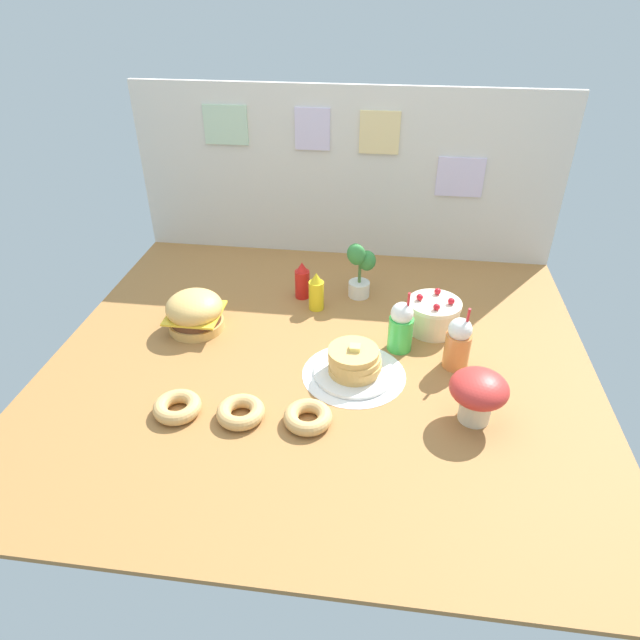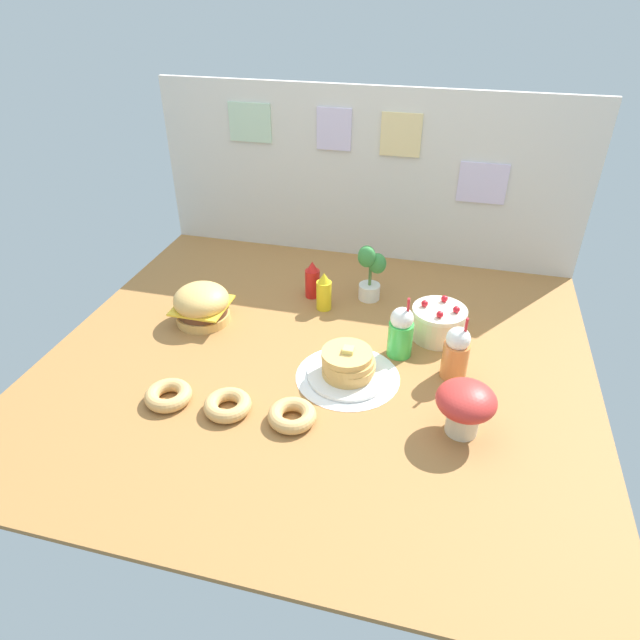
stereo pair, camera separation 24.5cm
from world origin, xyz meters
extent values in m
cube|color=#9E6B38|center=(0.00, 0.00, -0.01)|extent=(2.35, 2.16, 0.02)
cube|color=beige|center=(0.00, 1.07, 0.47)|extent=(2.35, 0.03, 0.94)
cube|color=#B2D1B2|center=(-0.65, 1.05, 0.73)|extent=(0.24, 0.01, 0.21)
cube|color=silver|center=(-0.18, 1.05, 0.72)|extent=(0.19, 0.01, 0.22)
cube|color=beige|center=(0.18, 1.05, 0.71)|extent=(0.21, 0.01, 0.22)
cube|color=silver|center=(0.62, 1.05, 0.49)|extent=(0.25, 0.01, 0.21)
cylinder|color=white|center=(0.16, -0.09, 0.00)|extent=(0.44, 0.44, 0.00)
cylinder|color=#DBA859|center=(-0.61, 0.16, 0.02)|extent=(0.26, 0.26, 0.04)
cylinder|color=#59331E|center=(-0.61, 0.16, 0.06)|extent=(0.24, 0.24, 0.03)
cube|color=yellow|center=(-0.61, 0.16, 0.08)|extent=(0.25, 0.25, 0.01)
ellipsoid|color=#E5B260|center=(-0.61, 0.16, 0.12)|extent=(0.26, 0.26, 0.15)
cylinder|color=white|center=(0.16, -0.09, 0.01)|extent=(0.34, 0.34, 0.01)
cylinder|color=#E0AD5B|center=(0.16, -0.10, 0.03)|extent=(0.21, 0.21, 0.03)
cylinder|color=#E0AD5B|center=(0.16, -0.10, 0.06)|extent=(0.22, 0.22, 0.03)
cylinder|color=#E0AD5B|center=(0.16, -0.10, 0.09)|extent=(0.22, 0.22, 0.03)
cylinder|color=#E0AD5B|center=(0.15, -0.10, 0.12)|extent=(0.21, 0.21, 0.03)
cube|color=#F7E072|center=(0.16, -0.09, 0.14)|extent=(0.04, 0.04, 0.02)
cylinder|color=beige|center=(0.50, 0.30, 0.06)|extent=(0.24, 0.24, 0.13)
cylinder|color=#F4EACC|center=(0.50, 0.30, 0.14)|extent=(0.25, 0.25, 0.02)
sphere|color=red|center=(0.57, 0.29, 0.17)|extent=(0.03, 0.03, 0.03)
sphere|color=red|center=(0.51, 0.37, 0.17)|extent=(0.03, 0.03, 0.03)
sphere|color=red|center=(0.42, 0.31, 0.17)|extent=(0.03, 0.03, 0.03)
sphere|color=red|center=(0.50, 0.23, 0.17)|extent=(0.03, 0.03, 0.03)
cylinder|color=red|center=(-0.16, 0.52, 0.07)|extent=(0.08, 0.08, 0.15)
cone|color=red|center=(-0.16, 0.52, 0.17)|extent=(0.06, 0.06, 0.05)
cylinder|color=yellow|center=(-0.07, 0.41, 0.07)|extent=(0.08, 0.08, 0.15)
cone|color=yellow|center=(-0.07, 0.41, 0.17)|extent=(0.06, 0.06, 0.05)
cylinder|color=green|center=(0.34, 0.12, 0.08)|extent=(0.11, 0.11, 0.16)
sphere|color=white|center=(0.34, 0.12, 0.19)|extent=(0.10, 0.10, 0.10)
cylinder|color=red|center=(0.37, 0.12, 0.22)|extent=(0.01, 0.04, 0.16)
cylinder|color=orange|center=(0.58, 0.03, 0.08)|extent=(0.11, 0.11, 0.16)
sphere|color=white|center=(0.58, 0.03, 0.19)|extent=(0.10, 0.10, 0.10)
cylinder|color=red|center=(0.61, 0.03, 0.22)|extent=(0.01, 0.04, 0.16)
torus|color=tan|center=(-0.50, -0.42, 0.03)|extent=(0.19, 0.19, 0.06)
torus|color=#8CCC8C|center=(-0.50, -0.42, 0.03)|extent=(0.18, 0.18, 0.05)
torus|color=tan|center=(-0.25, -0.41, 0.03)|extent=(0.19, 0.19, 0.06)
torus|color=#F2E5C6|center=(-0.25, -0.41, 0.03)|extent=(0.18, 0.18, 0.05)
torus|color=tan|center=(0.01, -0.41, 0.03)|extent=(0.19, 0.19, 0.06)
torus|color=pink|center=(0.01, -0.41, 0.03)|extent=(0.18, 0.18, 0.05)
cylinder|color=white|center=(0.13, 0.57, 0.04)|extent=(0.11, 0.11, 0.08)
cylinder|color=#4C7238|center=(0.13, 0.57, 0.15)|extent=(0.02, 0.02, 0.14)
ellipsoid|color=#38843D|center=(0.16, 0.56, 0.21)|extent=(0.09, 0.06, 0.11)
ellipsoid|color=#38843D|center=(0.10, 0.59, 0.23)|extent=(0.09, 0.06, 0.11)
ellipsoid|color=#38843D|center=(0.11, 0.54, 0.25)|extent=(0.09, 0.06, 0.11)
cylinder|color=beige|center=(0.63, -0.30, 0.05)|extent=(0.12, 0.12, 0.10)
ellipsoid|color=red|center=(0.63, -0.30, 0.15)|extent=(0.22, 0.22, 0.12)
camera|label=1|loc=(0.26, -1.94, 1.47)|focal=31.20mm
camera|label=2|loc=(0.50, -1.90, 1.47)|focal=31.20mm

